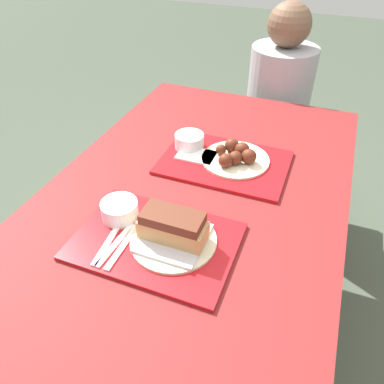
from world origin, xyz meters
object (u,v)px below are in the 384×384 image
at_px(tray_far, 224,162).
at_px(bowl_coleslaw_near, 120,209).
at_px(brisket_sandwich_plate, 173,231).
at_px(bowl_coleslaw_far, 189,140).
at_px(person_seated_across, 279,90).
at_px(wings_plate_far, 236,156).
at_px(tray_near, 155,241).

relative_size(tray_far, bowl_coleslaw_near, 4.11).
bearing_deg(brisket_sandwich_plate, bowl_coleslaw_near, 169.42).
bearing_deg(bowl_coleslaw_far, person_seated_across, 75.51).
xyz_separation_m(bowl_coleslaw_near, brisket_sandwich_plate, (0.18, -0.03, 0.01)).
bearing_deg(wings_plate_far, person_seated_across, 89.14).
bearing_deg(brisket_sandwich_plate, tray_far, 88.30).
bearing_deg(tray_far, wings_plate_far, 25.18).
bearing_deg(brisket_sandwich_plate, wings_plate_far, 83.80).
bearing_deg(tray_near, bowl_coleslaw_near, 160.64).
bearing_deg(person_seated_across, brisket_sandwich_plate, -92.78).
bearing_deg(bowl_coleslaw_far, brisket_sandwich_plate, -73.50).
xyz_separation_m(tray_far, wings_plate_far, (0.03, 0.02, 0.03)).
height_order(brisket_sandwich_plate, bowl_coleslaw_far, brisket_sandwich_plate).
bearing_deg(bowl_coleslaw_near, person_seated_across, 78.51).
height_order(bowl_coleslaw_far, wings_plate_far, wings_plate_far).
distance_m(bowl_coleslaw_far, person_seated_across, 0.79).
relative_size(bowl_coleslaw_far, person_seated_across, 0.15).
bearing_deg(person_seated_across, wings_plate_far, -90.86).
bearing_deg(bowl_coleslaw_near, bowl_coleslaw_far, 83.99).
height_order(tray_near, wings_plate_far, wings_plate_far).
bearing_deg(tray_far, bowl_coleslaw_near, -116.71).
height_order(tray_far, brisket_sandwich_plate, brisket_sandwich_plate).
bearing_deg(person_seated_across, bowl_coleslaw_near, -101.49).
bearing_deg(bowl_coleslaw_near, brisket_sandwich_plate, -10.58).
relative_size(brisket_sandwich_plate, person_seated_across, 0.32).
distance_m(brisket_sandwich_plate, bowl_coleslaw_far, 0.48).
xyz_separation_m(tray_near, brisket_sandwich_plate, (0.05, 0.01, 0.04)).
xyz_separation_m(bowl_coleslaw_far, person_seated_across, (0.20, 0.76, -0.08)).
relative_size(tray_near, wings_plate_far, 1.83).
bearing_deg(bowl_coleslaw_near, tray_far, 63.29).
bearing_deg(bowl_coleslaw_near, tray_near, -19.36).
bearing_deg(person_seated_across, tray_far, -93.34).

